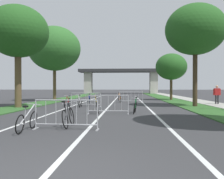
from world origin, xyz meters
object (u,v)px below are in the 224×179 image
tree_right_pine_near (171,67)px  bicycle_orange_6 (120,98)px  tree_left_cypress_far (54,49)px  crowd_barrier_fourth (131,97)px  bicycle_red_1 (67,102)px  bicycle_white_2 (80,102)px  bicycle_blue_4 (89,101)px  tree_left_oak_mid (18,32)px  tree_right_maple_mid (195,30)px  crowd_barrier_second (108,105)px  pedestrian_waiting (217,93)px  crowd_barrier_nearest (66,115)px  bicycle_black_3 (68,116)px  bicycle_yellow_7 (97,107)px  crowd_barrier_third (86,100)px  bicycle_silver_5 (27,120)px  bicycle_green_0 (135,107)px

tree_right_pine_near → bicycle_orange_6: size_ratio=3.24×
tree_left_cypress_far → crowd_barrier_fourth: tree_left_cypress_far is taller
bicycle_red_1 → bicycle_white_2: 1.41m
bicycle_blue_4 → tree_left_oak_mid: bearing=17.8°
tree_right_maple_mid → crowd_barrier_second: (-6.19, -5.42, -5.30)m
pedestrian_waiting → tree_left_oak_mid: bearing=19.4°
bicycle_blue_4 → crowd_barrier_nearest: bearing=91.6°
tree_right_maple_mid → tree_right_pine_near: 9.70m
bicycle_black_3 → bicycle_yellow_7: bicycle_yellow_7 is taller
crowd_barrier_third → bicycle_red_1: (-1.53, 0.42, -0.18)m
crowd_barrier_second → bicycle_red_1: 6.51m
crowd_barrier_second → tree_right_maple_mid: bearing=41.2°
bicycle_yellow_7 → tree_left_cypress_far: bearing=108.1°
bicycle_white_2 → bicycle_silver_5: (0.13, -10.02, 0.00)m
bicycle_orange_6 → pedestrian_waiting: 8.73m
tree_right_pine_near → bicycle_white_2: (-8.57, -10.29, -3.46)m
crowd_barrier_third → bicycle_white_2: crowd_barrier_third is taller
tree_left_oak_mid → tree_left_cypress_far: 9.05m
bicycle_white_2 → bicycle_orange_6: bearing=-118.9°
tree_right_maple_mid → tree_right_pine_near: size_ratio=1.45×
tree_left_oak_mid → bicycle_black_3: bearing=-55.3°
crowd_barrier_third → bicycle_black_3: crowd_barrier_third is taller
tree_left_oak_mid → bicycle_black_3: tree_left_oak_mid is taller
pedestrian_waiting → tree_right_maple_mid: bearing=47.0°
tree_left_oak_mid → crowd_barrier_third: tree_left_oak_mid is taller
bicycle_green_0 → bicycle_blue_4: 6.02m
tree_right_pine_near → pedestrian_waiting: 8.23m
bicycle_black_3 → bicycle_orange_6: size_ratio=1.01×
tree_right_pine_near → bicycle_yellow_7: (-6.79, -14.50, -3.44)m
crowd_barrier_fourth → crowd_barrier_nearest: bearing=-99.6°
crowd_barrier_fourth → bicycle_blue_4: size_ratio=1.35×
crowd_barrier_second → bicycle_green_0: bearing=19.8°
tree_left_oak_mid → bicycle_yellow_7: tree_left_oak_mid is taller
tree_right_pine_near → bicycle_black_3: 20.95m
crowd_barrier_second → tree_right_pine_near: bearing=67.7°
bicycle_green_0 → bicycle_silver_5: bicycle_green_0 is taller
crowd_barrier_third → bicycle_red_1: bearing=164.8°
bicycle_blue_4 → bicycle_silver_5: (-0.37, -10.88, -0.03)m
bicycle_white_2 → bicycle_black_3: 9.14m
bicycle_orange_6 → crowd_barrier_fourth: bearing=-13.3°
crowd_barrier_fourth → bicycle_silver_5: bearing=-103.7°
crowd_barrier_second → pedestrian_waiting: size_ratio=1.39×
crowd_barrier_nearest → bicycle_white_2: 9.71m
crowd_barrier_third → bicycle_red_1: 1.60m
bicycle_black_3 → bicycle_silver_5: bearing=-139.5°
bicycle_blue_4 → bicycle_silver_5: size_ratio=0.98×
tree_right_maple_mid → bicycle_orange_6: (-5.83, 4.98, -5.43)m
tree_right_pine_near → bicycle_green_0: tree_right_pine_near is taller
bicycle_white_2 → bicycle_blue_4: (0.50, 0.85, 0.03)m
bicycle_green_0 → crowd_barrier_second: bearing=25.8°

